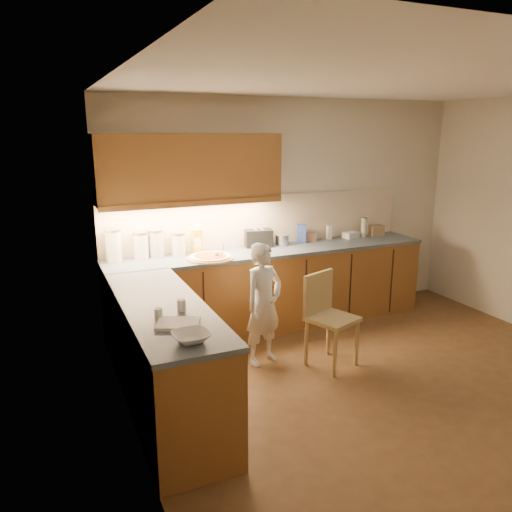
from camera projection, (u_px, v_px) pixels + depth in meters
name	position (u px, v px, depth m)	size (l,w,h in m)	color
room	(403.00, 200.00, 4.11)	(4.54, 4.50, 2.62)	#54381C
l_counter	(243.00, 307.00, 5.16)	(3.77, 2.62, 0.92)	brown
backsplash	(262.00, 220.00, 5.84)	(3.75, 0.02, 0.58)	beige
upper_cabinets	(190.00, 168.00, 5.19)	(1.95, 0.36, 0.73)	brown
pizza_on_board	(211.00, 257.00, 5.22)	(0.48, 0.48, 0.20)	tan
child	(264.00, 304.00, 4.81)	(0.44, 0.29, 1.20)	silver
wooden_chair	(327.00, 312.00, 4.81)	(0.52, 0.52, 0.91)	tan
mixing_bowl	(191.00, 337.00, 3.20)	(0.24, 0.24, 0.06)	white
canister_a	(113.00, 245.00, 5.09)	(0.17, 0.17, 0.34)	silver
canister_b	(141.00, 245.00, 5.22)	(0.16, 0.16, 0.29)	white
canister_c	(157.00, 243.00, 5.28)	(0.16, 0.16, 0.30)	silver
canister_d	(179.00, 244.00, 5.36)	(0.15, 0.15, 0.25)	white
oil_jug	(197.00, 241.00, 5.42)	(0.13, 0.11, 0.32)	gold
toaster	(259.00, 238.00, 5.76)	(0.34, 0.24, 0.20)	black
steel_pot	(282.00, 240.00, 5.84)	(0.17, 0.17, 0.13)	#BBBBC0
blue_box	(301.00, 234.00, 5.97)	(0.11, 0.08, 0.22)	#3650A2
card_box_a	(310.00, 237.00, 6.05)	(0.14, 0.10, 0.10)	tan
white_bottle	(329.00, 233.00, 6.15)	(0.06, 0.06, 0.17)	white
flat_pack	(351.00, 235.00, 6.24)	(0.18, 0.13, 0.07)	white
tall_jar	(364.00, 227.00, 6.27)	(0.08, 0.08, 0.25)	beige
card_box_b	(376.00, 230.00, 6.36)	(0.18, 0.14, 0.14)	#9B7F53
dough_cloth	(178.00, 323.00, 3.47)	(0.29, 0.23, 0.02)	silver
spice_jar_a	(158.00, 314.00, 3.58)	(0.06, 0.06, 0.08)	silver
spice_jar_b	(181.00, 305.00, 3.73)	(0.07, 0.07, 0.09)	silver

